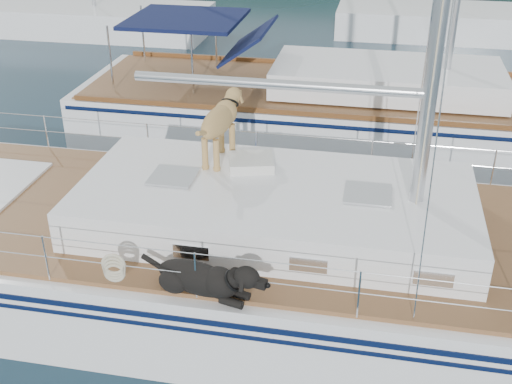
# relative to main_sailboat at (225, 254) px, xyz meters

# --- Properties ---
(ground) EXTENTS (120.00, 120.00, 0.00)m
(ground) POSITION_rel_main_sailboat_xyz_m (-0.09, 0.00, -0.68)
(ground) COLOR black
(ground) RESTS_ON ground
(main_sailboat) EXTENTS (12.00, 3.92, 14.01)m
(main_sailboat) POSITION_rel_main_sailboat_xyz_m (0.00, 0.00, 0.00)
(main_sailboat) COLOR white
(main_sailboat) RESTS_ON ground
(neighbor_sailboat) EXTENTS (11.00, 3.50, 13.30)m
(neighbor_sailboat) POSITION_rel_main_sailboat_xyz_m (1.00, 6.12, -0.05)
(neighbor_sailboat) COLOR white
(neighbor_sailboat) RESTS_ON ground
(bg_boat_west) EXTENTS (8.00, 3.00, 11.65)m
(bg_boat_west) POSITION_rel_main_sailboat_xyz_m (-8.09, 14.00, -0.23)
(bg_boat_west) COLOR white
(bg_boat_west) RESTS_ON ground
(bg_boat_center) EXTENTS (7.20, 3.00, 11.65)m
(bg_boat_center) POSITION_rel_main_sailboat_xyz_m (3.91, 16.00, -0.23)
(bg_boat_center) COLOR white
(bg_boat_center) RESTS_ON ground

